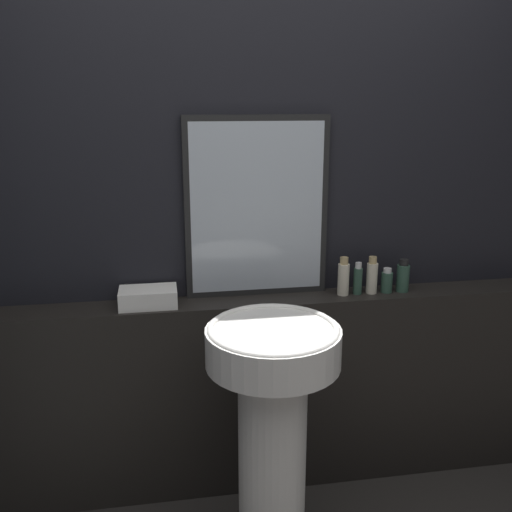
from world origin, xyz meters
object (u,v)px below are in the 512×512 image
at_px(pedestal_sink, 273,416).
at_px(lotion_bottle, 372,276).
at_px(body_wash_bottle, 387,281).
at_px(hand_soap_bottle, 403,277).
at_px(towel_stack, 148,297).
at_px(conditioner_bottle, 358,279).
at_px(shampoo_bottle, 343,277).
at_px(mirror, 257,208).

height_order(pedestal_sink, lotion_bottle, lotion_bottle).
relative_size(body_wash_bottle, hand_soap_bottle, 0.75).
relative_size(towel_stack, body_wash_bottle, 2.14).
height_order(pedestal_sink, hand_soap_bottle, hand_soap_bottle).
bearing_deg(hand_soap_bottle, body_wash_bottle, -180.00).
bearing_deg(lotion_bottle, towel_stack, 180.00).
bearing_deg(pedestal_sink, hand_soap_bottle, 33.99).
relative_size(pedestal_sink, towel_stack, 4.06).
bearing_deg(towel_stack, conditioner_bottle, 0.00).
xyz_separation_m(shampoo_bottle, hand_soap_bottle, (0.27, 0.00, -0.01)).
distance_m(mirror, hand_soap_bottle, 0.72).
xyz_separation_m(towel_stack, conditioner_bottle, (0.90, 0.00, 0.03)).
xyz_separation_m(mirror, body_wash_bottle, (0.57, -0.07, -0.33)).
height_order(pedestal_sink, mirror, mirror).
distance_m(shampoo_bottle, body_wash_bottle, 0.20).
height_order(lotion_bottle, hand_soap_bottle, lotion_bottle).
relative_size(shampoo_bottle, lotion_bottle, 1.02).
bearing_deg(lotion_bottle, shampoo_bottle, 180.00).
bearing_deg(mirror, shampoo_bottle, -11.02).
bearing_deg(towel_stack, pedestal_sink, -46.23).
distance_m(towel_stack, body_wash_bottle, 1.04).
bearing_deg(conditioner_bottle, lotion_bottle, 0.00).
bearing_deg(conditioner_bottle, body_wash_bottle, -0.00).
bearing_deg(mirror, pedestal_sink, -93.38).
xyz_separation_m(shampoo_bottle, lotion_bottle, (0.13, 0.00, -0.00)).
distance_m(pedestal_sink, shampoo_bottle, 0.71).
bearing_deg(body_wash_bottle, towel_stack, 180.00).
xyz_separation_m(shampoo_bottle, body_wash_bottle, (0.20, -0.00, -0.03)).
bearing_deg(shampoo_bottle, towel_stack, 180.00).
bearing_deg(hand_soap_bottle, pedestal_sink, -146.01).
distance_m(pedestal_sink, towel_stack, 0.71).
bearing_deg(pedestal_sink, mirror, 86.62).
relative_size(lotion_bottle, body_wash_bottle, 1.50).
xyz_separation_m(pedestal_sink, body_wash_bottle, (0.60, 0.46, 0.34)).
bearing_deg(conditioner_bottle, shampoo_bottle, 180.00).
distance_m(pedestal_sink, body_wash_bottle, 0.83).
height_order(shampoo_bottle, conditioner_bottle, shampoo_bottle).
height_order(towel_stack, conditioner_bottle, conditioner_bottle).
height_order(mirror, lotion_bottle, mirror).
height_order(towel_stack, shampoo_bottle, shampoo_bottle).
bearing_deg(conditioner_bottle, hand_soap_bottle, 0.00).
relative_size(shampoo_bottle, hand_soap_bottle, 1.15).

